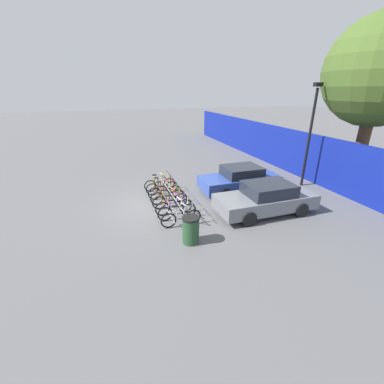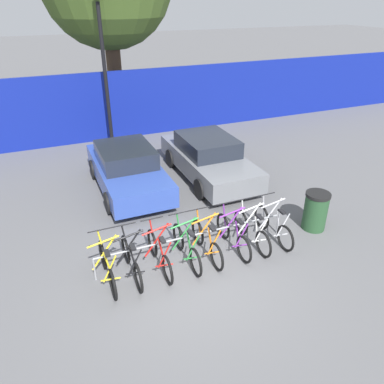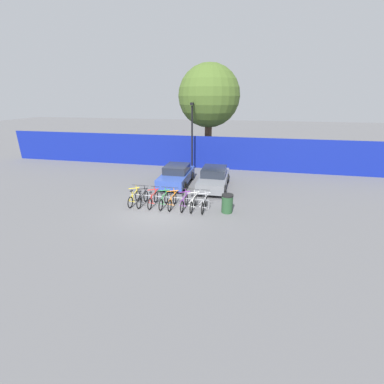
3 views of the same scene
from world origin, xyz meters
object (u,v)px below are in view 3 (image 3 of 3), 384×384
(bicycle_orange, at_px, (172,201))
(car_grey, at_px, (214,178))
(trash_bin, at_px, (227,203))
(bike_rack, at_px, (169,198))
(bicycle_black, at_px, (142,199))
(bicycle_white, at_px, (193,203))
(bicycle_red, at_px, (153,200))
(car_blue, at_px, (177,175))
(bicycle_purple, at_px, (184,202))
(bicycle_yellow, at_px, (134,198))
(bicycle_green, at_px, (164,201))
(bicycle_silver, at_px, (204,204))
(lamp_post, at_px, (192,134))
(tree_behind_hoarding, at_px, (209,96))

(bicycle_orange, relative_size, car_grey, 0.38)
(trash_bin, bearing_deg, bike_rack, 177.24)
(bicycle_black, height_order, bicycle_white, same)
(bike_rack, bearing_deg, bicycle_white, -5.83)
(bicycle_red, relative_size, car_blue, 0.40)
(bicycle_purple, bearing_deg, bicycle_black, -178.08)
(car_grey, distance_m, trash_bin, 4.13)
(bicycle_yellow, distance_m, bicycle_green, 1.80)
(bicycle_yellow, relative_size, car_grey, 0.38)
(bicycle_red, bearing_deg, bicycle_black, 179.53)
(bicycle_orange, height_order, bicycle_silver, same)
(bicycle_yellow, bearing_deg, bicycle_red, 2.74)
(bicycle_red, bearing_deg, car_blue, 84.97)
(bicycle_silver, height_order, car_grey, car_grey)
(bicycle_orange, xyz_separation_m, lamp_post, (-0.51, 7.97, 2.73))
(car_grey, distance_m, lamp_post, 5.27)
(tree_behind_hoarding, bearing_deg, car_blue, -100.61)
(bicycle_yellow, distance_m, bicycle_purple, 3.01)
(trash_bin, relative_size, tree_behind_hoarding, 0.12)
(car_grey, xyz_separation_m, lamp_post, (-2.37, 4.05, 2.41))
(bicycle_green, distance_m, bicycle_purple, 1.20)
(bicycle_orange, distance_m, lamp_post, 8.44)
(bicycle_purple, xyz_separation_m, car_grey, (1.17, 3.93, 0.31))
(tree_behind_hoarding, bearing_deg, bicycle_black, -101.62)
(bicycle_silver, bearing_deg, lamp_post, 102.93)
(lamp_post, xyz_separation_m, trash_bin, (3.60, -7.99, -2.59))
(bicycle_yellow, distance_m, bicycle_red, 1.16)
(bicycle_red, bearing_deg, bicycle_green, -0.47)
(bike_rack, height_order, car_grey, car_grey)
(bike_rack, bearing_deg, bicycle_purple, -8.98)
(bicycle_white, relative_size, bicycle_silver, 1.00)
(bicycle_black, relative_size, bicycle_red, 1.00)
(bicycle_black, bearing_deg, bike_rack, 7.24)
(bicycle_orange, bearing_deg, bicycle_green, 178.11)
(bicycle_black, distance_m, trash_bin, 4.89)
(bicycle_green, distance_m, lamp_post, 8.43)
(bicycle_red, xyz_separation_m, bicycle_silver, (2.98, 0.00, 0.00))
(car_grey, bearing_deg, tree_behind_hoarding, 101.87)
(bike_rack, bearing_deg, bicycle_yellow, -175.89)
(car_grey, height_order, tree_behind_hoarding, tree_behind_hoarding)
(car_blue, distance_m, tree_behind_hoarding, 8.61)
(bicycle_green, xyz_separation_m, trash_bin, (3.60, -0.01, 0.14))
(bicycle_orange, height_order, car_blue, car_blue)
(bicycle_silver, distance_m, car_blue, 4.88)
(bicycle_purple, distance_m, tree_behind_hoarding, 12.14)
(bicycle_red, height_order, bicycle_green, same)
(bicycle_purple, distance_m, lamp_post, 8.51)
(bicycle_black, relative_size, bicycle_green, 1.00)
(bicycle_yellow, bearing_deg, car_grey, 45.99)
(bicycle_black, relative_size, bicycle_white, 1.00)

